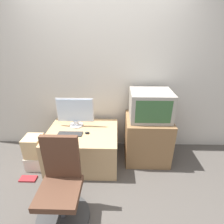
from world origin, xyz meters
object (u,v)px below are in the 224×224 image
cardboard_box_lower (37,160)px  crt_tv (150,105)px  mouse (87,133)px  office_chair (61,190)px  main_monitor (75,112)px  keyboard (70,134)px  book (28,179)px

cardboard_box_lower → crt_tv: bearing=9.7°
crt_tv → mouse: bearing=-167.2°
office_chair → cardboard_box_lower: 1.00m
crt_tv → office_chair: 1.58m
main_monitor → keyboard: size_ratio=1.59×
mouse → book: (-0.80, -0.35, -0.54)m
mouse → office_chair: 0.86m
main_monitor → office_chair: 1.14m
main_monitor → book: 1.12m
office_chair → mouse: bearing=79.4°
crt_tv → cardboard_box_lower: size_ratio=2.13×
book → keyboard: bearing=30.3°
main_monitor → book: (-0.59, -0.58, -0.76)m
crt_tv → cardboard_box_lower: crt_tv is taller
crt_tv → keyboard: bearing=-168.6°
mouse → crt_tv: size_ratio=0.12×
mouse → cardboard_box_lower: bearing=-174.0°
main_monitor → crt_tv: 1.12m
mouse → cardboard_box_lower: mouse is taller
main_monitor → book: main_monitor is taller
keyboard → office_chair: office_chair is taller
cardboard_box_lower → keyboard: bearing=6.1°
main_monitor → cardboard_box_lower: main_monitor is taller
main_monitor → crt_tv: bearing=-1.4°
main_monitor → cardboard_box_lower: (-0.57, -0.31, -0.66)m
office_chair → book: (-0.65, 0.48, -0.35)m
keyboard → cardboard_box_lower: bearing=-173.9°
mouse → book: bearing=-156.3°
mouse → crt_tv: crt_tv is taller
office_chair → book: bearing=143.6°
main_monitor → office_chair: size_ratio=0.59×
mouse → crt_tv: (0.90, 0.21, 0.35)m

